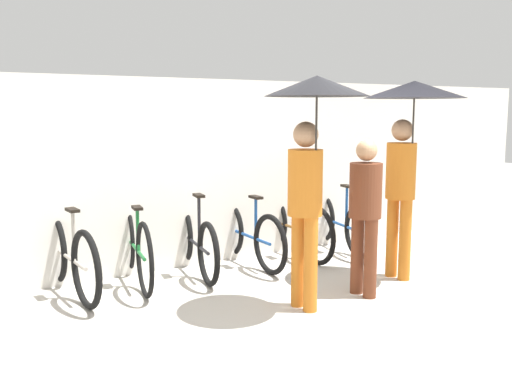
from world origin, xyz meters
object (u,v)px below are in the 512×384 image
parked_bicycle_4 (293,226)px  pedestrian_leading (312,133)px  parked_bicycle_1 (135,246)px  pedestrian_center (365,206)px  parked_bicycle_0 (69,257)px  pedestrian_trailing (410,123)px  parked_bicycle_5 (339,223)px  parked_bicycle_2 (195,242)px  parked_bicycle_3 (248,235)px

parked_bicycle_4 → pedestrian_leading: size_ratio=0.83×
parked_bicycle_1 → pedestrian_center: 2.47m
pedestrian_center → pedestrian_leading: bearing=2.2°
parked_bicycle_0 → pedestrian_trailing: pedestrian_trailing is taller
parked_bicycle_0 → pedestrian_leading: pedestrian_leading is taller
parked_bicycle_1 → parked_bicycle_5: parked_bicycle_1 is taller
pedestrian_leading → parked_bicycle_5: bearing=-140.3°
parked_bicycle_2 → parked_bicycle_4: parked_bicycle_4 is taller
pedestrian_leading → parked_bicycle_4: bearing=-125.1°
parked_bicycle_5 → pedestrian_center: size_ratio=1.07×
parked_bicycle_0 → pedestrian_trailing: (3.23, -1.45, 1.32)m
parked_bicycle_1 → parked_bicycle_5: (2.83, -0.03, -0.04)m
parked_bicycle_5 → pedestrian_trailing: bearing=180.0°
parked_bicycle_0 → pedestrian_leading: size_ratio=0.82×
parked_bicycle_3 → pedestrian_trailing: (1.11, -1.46, 1.35)m
pedestrian_leading → pedestrian_center: (0.73, 0.08, -0.74)m
parked_bicycle_2 → parked_bicycle_3: bearing=-80.3°
pedestrian_trailing → parked_bicycle_4: bearing=-78.9°
parked_bicycle_3 → pedestrian_center: (0.36, -1.62, 0.55)m
parked_bicycle_3 → pedestrian_leading: size_ratio=0.79×
parked_bicycle_3 → parked_bicycle_1: bearing=91.5°
parked_bicycle_2 → pedestrian_center: size_ratio=1.09×
parked_bicycle_0 → pedestrian_leading: bearing=-136.6°
parked_bicycle_0 → parked_bicycle_1: parked_bicycle_1 is taller
parked_bicycle_2 → parked_bicycle_4: size_ratio=0.96×
parked_bicycle_0 → pedestrian_center: 3.00m
parked_bicycle_1 → pedestrian_leading: 2.36m
parked_bicycle_1 → parked_bicycle_4: size_ratio=1.01×
pedestrian_center → pedestrian_trailing: pedestrian_trailing is taller
parked_bicycle_5 → pedestrian_center: (-1.05, -1.60, 0.55)m
parked_bicycle_1 → parked_bicycle_4: bearing=-78.3°
pedestrian_leading → pedestrian_trailing: (1.48, 0.23, 0.06)m
parked_bicycle_0 → parked_bicycle_5: (3.54, -0.00, -0.03)m
parked_bicycle_2 → parked_bicycle_4: (1.41, 0.05, 0.02)m
parked_bicycle_1 → parked_bicycle_3: parked_bicycle_3 is taller
parked_bicycle_1 → parked_bicycle_3: bearing=-80.3°
parked_bicycle_3 → parked_bicycle_4: parked_bicycle_4 is taller
parked_bicycle_0 → parked_bicycle_3: 2.12m
parked_bicycle_4 → pedestrian_center: (-0.34, -1.68, 0.53)m
pedestrian_center → parked_bicycle_1: bearing=-46.4°
parked_bicycle_1 → parked_bicycle_2: parked_bicycle_1 is taller
parked_bicycle_4 → pedestrian_trailing: (0.40, -1.53, 1.33)m
parked_bicycle_4 → parked_bicycle_5: parked_bicycle_4 is taller
parked_bicycle_1 → pedestrian_leading: (1.05, -1.71, 1.25)m
parked_bicycle_0 → parked_bicycle_3: (2.12, 0.01, -0.03)m
parked_bicycle_1 → parked_bicycle_4: 2.12m
parked_bicycle_0 → parked_bicycle_2: bearing=-91.8°
parked_bicycle_4 → parked_bicycle_3: bearing=98.4°
parked_bicycle_0 → pedestrian_trailing: bearing=-117.0°
parked_bicycle_0 → parked_bicycle_2: (1.42, 0.02, -0.03)m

